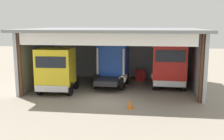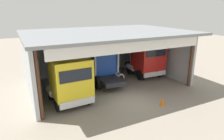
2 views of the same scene
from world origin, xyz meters
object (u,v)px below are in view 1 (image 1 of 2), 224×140
at_px(tool_cart, 140,75).
at_px(traffic_cone, 130,104).
at_px(truck_red_right_bay, 169,64).
at_px(oil_drum, 142,75).
at_px(truck_blue_center_right_bay, 113,62).
at_px(truck_yellow_center_left_bay, 57,69).

xyz_separation_m(tool_cart, traffic_cone, (-0.41, -8.23, -0.22)).
distance_m(truck_red_right_bay, tool_cart, 3.76).
distance_m(oil_drum, tool_cart, 0.65).
height_order(truck_red_right_bay, traffic_cone, truck_red_right_bay).
distance_m(oil_drum, traffic_cone, 8.89).
xyz_separation_m(truck_red_right_bay, tool_cart, (-2.28, 2.60, -1.47)).
bearing_deg(tool_cart, traffic_cone, -92.88).
height_order(truck_blue_center_right_bay, traffic_cone, truck_blue_center_right_bay).
bearing_deg(truck_red_right_bay, oil_drum, -53.98).
relative_size(truck_yellow_center_left_bay, tool_cart, 4.34).
distance_m(truck_yellow_center_left_bay, truck_blue_center_right_bay, 4.91).
height_order(truck_blue_center_right_bay, tool_cart, truck_blue_center_right_bay).
bearing_deg(traffic_cone, oil_drum, 86.70).
height_order(truck_yellow_center_left_bay, truck_blue_center_right_bay, truck_blue_center_right_bay).
xyz_separation_m(truck_blue_center_right_bay, tool_cart, (2.23, 2.08, -1.46)).
height_order(truck_red_right_bay, oil_drum, truck_red_right_bay).
xyz_separation_m(truck_yellow_center_left_bay, truck_red_right_bay, (8.37, 2.50, 0.19)).
bearing_deg(tool_cart, oil_drum, 81.35).
distance_m(truck_blue_center_right_bay, oil_drum, 3.88).
distance_m(truck_yellow_center_left_bay, oil_drum, 8.54).
distance_m(truck_red_right_bay, traffic_cone, 6.47).
height_order(truck_blue_center_right_bay, truck_red_right_bay, truck_red_right_bay).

